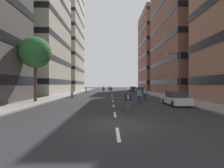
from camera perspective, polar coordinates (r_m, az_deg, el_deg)
ground_plane at (r=38.71m, az=-0.10°, el=-3.40°), size 173.58×173.58×0.00m
sidewalk_left at (r=43.34m, az=-13.11°, el=-2.95°), size 3.61×79.56×0.14m
sidewalk_right at (r=43.50m, az=12.78°, el=-2.94°), size 3.61×79.56×0.14m
lane_markings at (r=40.28m, az=-0.12°, el=-3.26°), size 0.16×67.20×0.01m
building_left_mid at (r=47.33m, az=-27.33°, el=20.37°), size 17.66×17.43×37.37m
building_left_far at (r=68.55m, az=-18.07°, el=14.06°), size 17.66×18.71×37.73m
building_right_mid at (r=46.15m, az=26.90°, el=14.42°), size 17.66×20.37×27.39m
building_right_far at (r=67.83m, az=17.41°, el=10.45°), size 17.66×17.24×29.03m
parked_car_near at (r=41.45m, az=9.20°, el=-2.21°), size 1.82×4.40×1.52m
parked_car_mid at (r=52.80m, az=7.07°, el=-1.74°), size 1.82×4.40×1.52m
parked_car_far at (r=19.55m, az=20.64°, el=-4.67°), size 1.82×4.40×1.52m
street_tree_near at (r=23.56m, az=-24.39°, el=9.57°), size 3.88×3.88×8.05m
streetlamp_right at (r=25.30m, az=21.11°, el=4.18°), size 2.13×0.30×6.50m
skater_0 at (r=20.71m, az=9.19°, el=-3.53°), size 0.57×0.92×1.78m
skater_1 at (r=23.73m, az=10.99°, el=-3.08°), size 0.54×0.91×1.78m
skater_2 at (r=39.98m, az=-0.26°, el=-1.84°), size 0.55×0.92×1.78m
skater_3 at (r=28.59m, az=-13.33°, el=-2.56°), size 0.56×0.92×1.78m
skater_4 at (r=31.66m, az=9.50°, el=-2.31°), size 0.56×0.92×1.78m
skater_5 at (r=14.24m, az=5.44°, el=-5.13°), size 0.54×0.91×1.78m
skater_6 at (r=45.75m, az=-8.71°, el=-1.65°), size 0.57×0.92×1.78m
skater_7 at (r=40.16m, az=-2.91°, el=-1.83°), size 0.57×0.92×1.78m
skater_8 at (r=45.42m, az=-0.99°, el=-1.62°), size 0.56×0.92×1.78m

